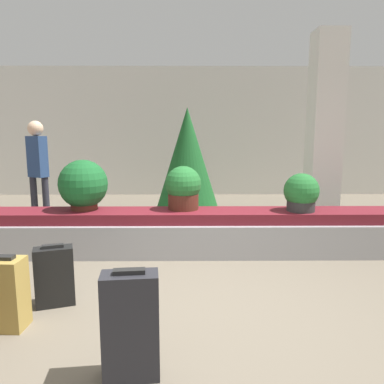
% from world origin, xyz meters
% --- Properties ---
extents(ground_plane, '(18.00, 18.00, 0.00)m').
position_xyz_m(ground_plane, '(0.00, 0.00, 0.00)').
color(ground_plane, '#6B6051').
extents(back_wall, '(18.00, 0.06, 3.20)m').
position_xyz_m(back_wall, '(0.00, 6.31, 1.60)').
color(back_wall, silver).
rests_on(back_wall, ground_plane).
extents(carousel, '(8.82, 0.72, 0.58)m').
position_xyz_m(carousel, '(0.00, 1.62, 0.27)').
color(carousel, '#9E9EA3').
rests_on(carousel, ground_plane).
extents(pillar, '(0.48, 0.48, 3.20)m').
position_xyz_m(pillar, '(2.18, 2.92, 1.60)').
color(pillar, silver).
rests_on(pillar, ground_plane).
extents(suitcase_0, '(0.29, 0.25, 0.63)m').
position_xyz_m(suitcase_0, '(-1.55, -0.34, 0.30)').
color(suitcase_0, '#A3843D').
rests_on(suitcase_0, ground_plane).
extents(suitcase_1, '(0.39, 0.28, 0.59)m').
position_xyz_m(suitcase_1, '(-1.31, 0.08, 0.28)').
color(suitcase_1, black).
rests_on(suitcase_1, ground_plane).
extents(suitcase_2, '(0.39, 0.23, 0.76)m').
position_xyz_m(suitcase_2, '(-0.43, -0.98, 0.37)').
color(suitcase_2, '#232328').
rests_on(suitcase_2, ground_plane).
extents(potted_plant_0, '(0.65, 0.65, 0.67)m').
position_xyz_m(potted_plant_0, '(-1.46, 1.71, 0.91)').
color(potted_plant_0, '#4C2319').
rests_on(potted_plant_0, carousel).
extents(potted_plant_1, '(0.48, 0.48, 0.59)m').
position_xyz_m(potted_plant_1, '(-0.12, 1.72, 0.87)').
color(potted_plant_1, '#4C2319').
rests_on(potted_plant_1, carousel).
extents(potted_plant_2, '(0.46, 0.46, 0.50)m').
position_xyz_m(potted_plant_2, '(1.44, 1.58, 0.82)').
color(potted_plant_2, '#2D2D2D').
rests_on(potted_plant_2, carousel).
extents(traveler_0, '(0.37, 0.31, 1.79)m').
position_xyz_m(traveler_0, '(-2.58, 3.02, 1.09)').
color(traveler_0, '#282833').
rests_on(traveler_0, ground_plane).
extents(decorated_tree, '(1.18, 1.18, 2.07)m').
position_xyz_m(decorated_tree, '(-0.07, 3.90, 1.12)').
color(decorated_tree, '#4C331E').
rests_on(decorated_tree, ground_plane).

